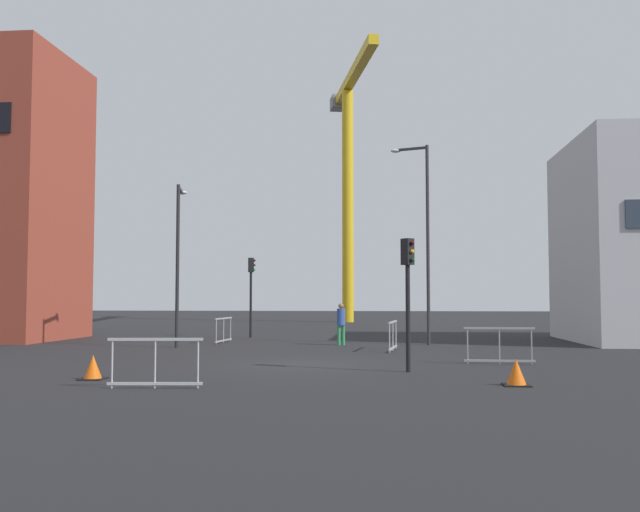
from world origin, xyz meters
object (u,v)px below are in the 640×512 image
Objects in this scene: traffic_cone_on_verge at (516,373)px; traffic_light_near at (251,284)px; streetlamp_tall at (424,229)px; traffic_light_far at (408,281)px; construction_crane at (348,157)px; streetlamp_short at (178,251)px; traffic_cone_orange at (93,368)px; pedestrian_walking at (341,321)px.

traffic_light_near is at bearing 118.12° from traffic_cone_on_verge.
streetlamp_tall reaches higher than traffic_cone_on_verge.
traffic_light_far is 0.90× the size of traffic_light_near.
construction_crane reaches higher than streetlamp_short.
traffic_cone_orange is at bearing -91.18° from traffic_light_near.
streetlamp_tall is 16.26m from traffic_cone_orange.
streetlamp_short is 7.11m from traffic_light_near.
streetlamp_short is (-5.15, -28.28, -9.34)m from construction_crane.
traffic_light_far is at bearing -64.55° from traffic_light_near.
traffic_light_far is 5.92× the size of traffic_cone_on_verge.
streetlamp_tall is 14.14m from traffic_cone_on_verge.
construction_crane reaches higher than traffic_cone_orange.
streetlamp_tall is at bearing 95.68° from traffic_cone_on_verge.
construction_crane is at bearing 98.58° from traffic_cone_on_verge.
pedestrian_walking is at bearing -87.48° from construction_crane.
traffic_light_near is 2.27× the size of pedestrian_walking.
streetlamp_tall is at bearing 56.90° from traffic_cone_orange.
traffic_light_far is 2.05× the size of pedestrian_walking.
construction_crane is at bearing 80.54° from traffic_light_near.
traffic_light_far is 4.09m from traffic_cone_on_verge.
streetlamp_tall is 2.37× the size of traffic_light_far.
traffic_cone_on_verge is (11.07, -10.94, -3.53)m from streetlamp_short.
streetlamp_short is (-9.75, -2.39, -1.00)m from streetlamp_tall.
traffic_light_far is (-0.97, -10.69, -2.41)m from streetlamp_tall.
streetlamp_tall reaches higher than traffic_light_far.
streetlamp_tall is at bearing -28.50° from traffic_light_near.
construction_crane reaches higher than traffic_light_near.
streetlamp_short is 12.16m from traffic_light_far.
construction_crane is at bearing 92.52° from pedestrian_walking.
traffic_light_near reaches higher than pedestrian_walking.
traffic_light_far is 6.03× the size of traffic_cone_orange.
streetlamp_short reaches higher than traffic_cone_on_verge.
streetlamp_short reaches higher than pedestrian_walking.
traffic_cone_orange is at bearing -83.50° from streetlamp_short.
streetlamp_short reaches higher than traffic_light_near.
traffic_cone_orange is at bearing -162.39° from traffic_light_far.
traffic_cone_orange is at bearing -123.10° from streetlamp_tall.
construction_crane is 5.02× the size of traffic_light_near.
streetlamp_tall is at bearing 8.54° from pedestrian_walking.
pedestrian_walking is 2.89× the size of traffic_cone_on_verge.
traffic_cone_orange is (-5.10, -12.57, -0.73)m from pedestrian_walking.
pedestrian_walking is at bearing 103.57° from traffic_light_far.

